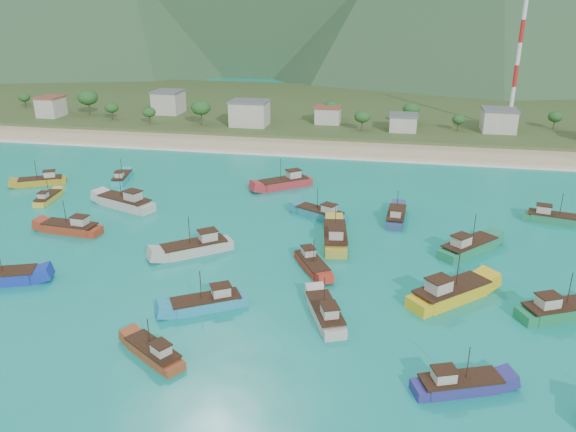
% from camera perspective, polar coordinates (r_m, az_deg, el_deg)
% --- Properties ---
extents(ground, '(600.00, 600.00, 0.00)m').
position_cam_1_polar(ground, '(84.99, -3.33, -6.12)').
color(ground, '#0C8C8B').
rests_on(ground, ground).
extents(beach, '(400.00, 18.00, 1.20)m').
position_cam_1_polar(beach, '(158.13, 3.80, 6.86)').
color(beach, beige).
rests_on(beach, ground).
extents(land, '(400.00, 110.00, 2.40)m').
position_cam_1_polar(land, '(217.43, 5.97, 10.73)').
color(land, '#385123').
rests_on(land, ground).
extents(surf_line, '(400.00, 2.50, 0.08)m').
position_cam_1_polar(surf_line, '(149.02, 3.31, 5.98)').
color(surf_line, white).
rests_on(surf_line, ground).
extents(village, '(213.57, 27.19, 7.39)m').
position_cam_1_polar(village, '(179.54, 8.30, 9.98)').
color(village, beige).
rests_on(village, ground).
extents(vegetation, '(274.13, 24.93, 8.97)m').
position_cam_1_polar(vegetation, '(180.90, 3.24, 10.34)').
color(vegetation, '#235623').
rests_on(vegetation, ground).
extents(radio_tower, '(1.20, 1.20, 38.27)m').
position_cam_1_polar(radio_tower, '(185.01, 22.25, 14.01)').
color(radio_tower, red).
rests_on(radio_tower, ground).
extents(boat_0, '(10.39, 7.52, 6.02)m').
position_cam_1_polar(boat_0, '(137.73, -23.74, 3.22)').
color(boat_0, '#AD861D').
rests_on(boat_0, ground).
extents(boat_2, '(12.15, 11.63, 7.67)m').
position_cam_1_polar(boat_2, '(81.14, 16.14, -7.61)').
color(boat_2, yellow).
rests_on(boat_2, ground).
extents(boat_3, '(11.77, 10.31, 7.17)m').
position_cam_1_polar(boat_3, '(124.14, -0.35, 3.33)').
color(boat_3, '#B02A30').
rests_on(boat_3, ground).
extents(boat_4, '(10.10, 6.13, 5.74)m').
position_cam_1_polar(boat_4, '(64.75, 16.92, -16.12)').
color(boat_4, navy).
rests_on(boat_4, ground).
extents(boat_8, '(11.07, 5.39, 6.29)m').
position_cam_1_polar(boat_8, '(115.57, 25.39, -0.25)').
color(boat_8, '#217650').
rests_on(boat_8, ground).
extents(boat_9, '(10.42, 7.90, 6.10)m').
position_cam_1_polar(boat_9, '(77.06, -8.16, -8.79)').
color(boat_9, '#2590BA').
rests_on(boat_9, ground).
extents(boat_11, '(6.98, 9.47, 5.51)m').
position_cam_1_polar(boat_11, '(87.11, 2.45, -4.95)').
color(boat_11, '#B52C1D').
rests_on(boat_11, ground).
extents(boat_13, '(5.49, 12.98, 7.43)m').
position_cam_1_polar(boat_13, '(95.92, 4.81, -2.23)').
color(boat_13, gold).
rests_on(boat_13, ground).
extents(boat_16, '(13.36, 8.15, 7.59)m').
position_cam_1_polar(boat_16, '(116.45, -16.17, 1.28)').
color(boat_16, beige).
rests_on(boat_16, ground).
extents(boat_18, '(11.68, 7.86, 6.70)m').
position_cam_1_polar(boat_18, '(82.47, 25.87, -8.68)').
color(boat_18, '#1B7E4A').
rests_on(boat_18, ground).
extents(boat_19, '(8.94, 7.11, 5.29)m').
position_cam_1_polar(boat_19, '(68.71, -13.47, -13.42)').
color(boat_19, brown).
rests_on(boat_19, ground).
extents(boat_20, '(11.19, 4.11, 6.48)m').
position_cam_1_polar(boat_20, '(107.15, -21.16, -1.18)').
color(boat_20, '#A1351C').
rests_on(boat_20, ground).
extents(boat_22, '(3.54, 8.63, 4.95)m').
position_cam_1_polar(boat_22, '(125.83, -23.21, 1.62)').
color(boat_22, gold).
rests_on(boat_22, ground).
extents(boat_23, '(3.66, 10.49, 6.10)m').
position_cam_1_polar(boat_23, '(107.26, 10.92, -0.11)').
color(boat_23, navy).
rests_on(boat_23, ground).
extents(boat_24, '(10.52, 11.10, 6.98)m').
position_cam_1_polar(boat_24, '(96.71, 17.86, -3.09)').
color(boat_24, '#1D7F55').
rests_on(boat_24, ground).
extents(boat_25, '(4.61, 9.52, 5.41)m').
position_cam_1_polar(boat_25, '(134.28, -16.53, 3.68)').
color(boat_25, teal).
rests_on(boat_25, ground).
extents(boat_28, '(11.45, 9.96, 6.96)m').
position_cam_1_polar(boat_28, '(93.18, -9.35, -3.23)').
color(boat_28, '#B7B1A6').
rests_on(boat_28, ground).
extents(boat_29, '(10.67, 7.62, 6.17)m').
position_cam_1_polar(boat_29, '(106.87, 3.32, 0.19)').
color(boat_29, teal).
rests_on(boat_29, ground).
extents(boat_30, '(6.67, 10.60, 6.04)m').
position_cam_1_polar(boat_30, '(74.12, 3.82, -9.91)').
color(boat_30, beige).
rests_on(boat_30, ground).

